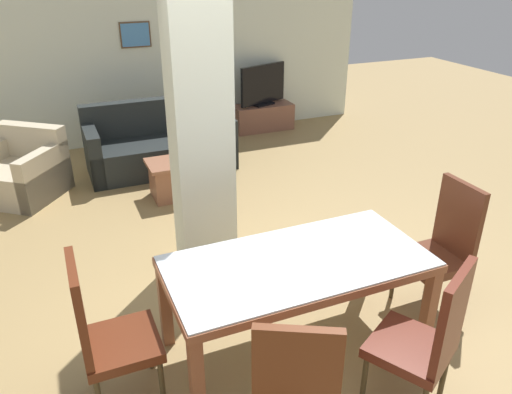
{
  "coord_description": "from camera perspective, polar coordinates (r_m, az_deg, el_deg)",
  "views": [
    {
      "loc": [
        -1.39,
        -2.54,
        2.63
      ],
      "look_at": [
        0.0,
        0.74,
        0.9
      ],
      "focal_mm": 35.0,
      "sensor_mm": 36.0,
      "label": 1
    }
  ],
  "objects": [
    {
      "name": "sofa",
      "position": [
        6.9,
        -10.92,
        5.69
      ],
      "size": [
        1.91,
        0.85,
        0.89
      ],
      "rotation": [
        0.0,
        0.0,
        3.14
      ],
      "color": "black",
      "rests_on": "ground_plane"
    },
    {
      "name": "dining_chair_near_left",
      "position": [
        2.82,
        4.52,
        -21.1
      ],
      "size": [
        0.62,
        0.62,
        1.08
      ],
      "rotation": [
        0.0,
        0.0,
        -0.49
      ],
      "color": "#5E2C16",
      "rests_on": "ground_plane"
    },
    {
      "name": "coffee_table",
      "position": [
        6.03,
        -9.2,
        2.12
      ],
      "size": [
        0.63,
        0.49,
        0.45
      ],
      "color": "#8E583E",
      "rests_on": "ground_plane"
    },
    {
      "name": "dining_chair_head_left",
      "position": [
        3.27,
        -16.94,
        -14.48
      ],
      "size": [
        0.46,
        0.46,
        1.08
      ],
      "rotation": [
        0.0,
        0.0,
        -1.57
      ],
      "color": "#592612",
      "rests_on": "ground_plane"
    },
    {
      "name": "tv_stand",
      "position": [
        8.38,
        0.77,
        9.11
      ],
      "size": [
        0.99,
        0.4,
        0.42
      ],
      "color": "brown",
      "rests_on": "ground_plane"
    },
    {
      "name": "divider_pillar",
      "position": [
        4.25,
        -6.37,
        8.21
      ],
      "size": [
        0.5,
        0.34,
        2.7
      ],
      "color": "silver",
      "rests_on": "ground_plane"
    },
    {
      "name": "back_wall",
      "position": [
        7.85,
        -12.98,
        15.89
      ],
      "size": [
        7.2,
        0.09,
        2.7
      ],
      "color": "silver",
      "rests_on": "ground_plane"
    },
    {
      "name": "dining_chair_near_right",
      "position": [
        3.26,
        18.96,
        -14.93
      ],
      "size": [
        0.63,
        0.63,
        1.08
      ],
      "rotation": [
        0.0,
        0.0,
        0.51
      ],
      "color": "#5A2316",
      "rests_on": "ground_plane"
    },
    {
      "name": "dining_table",
      "position": [
        3.54,
        4.75,
        -9.17
      ],
      "size": [
        1.83,
        0.89,
        0.75
      ],
      "color": "brown",
      "rests_on": "ground_plane"
    },
    {
      "name": "tv_screen",
      "position": [
        8.25,
        0.79,
        12.62
      ],
      "size": [
        0.87,
        0.34,
        0.65
      ],
      "rotation": [
        0.0,
        0.0,
        3.47
      ],
      "color": "black",
      "rests_on": "tv_stand"
    },
    {
      "name": "armchair",
      "position": [
        6.59,
        -25.26,
        2.44
      ],
      "size": [
        1.21,
        1.21,
        0.8
      ],
      "rotation": [
        0.0,
        0.0,
        2.48
      ],
      "color": "beige",
      "rests_on": "ground_plane"
    },
    {
      "name": "ground_plane",
      "position": [
        3.91,
        4.42,
        -16.42
      ],
      "size": [
        18.0,
        18.0,
        0.0
      ],
      "primitive_type": "plane",
      "color": "#9C7F4E"
    },
    {
      "name": "dining_chair_head_right",
      "position": [
        4.24,
        20.59,
        -5.04
      ],
      "size": [
        0.46,
        0.46,
        1.08
      ],
      "rotation": [
        0.0,
        0.0,
        1.57
      ],
      "color": "#572A19",
      "rests_on": "ground_plane"
    },
    {
      "name": "bottle",
      "position": [
        5.98,
        -8.99,
        5.13
      ],
      "size": [
        0.06,
        0.06,
        0.24
      ],
      "color": "#194C23",
      "rests_on": "coffee_table"
    }
  ]
}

